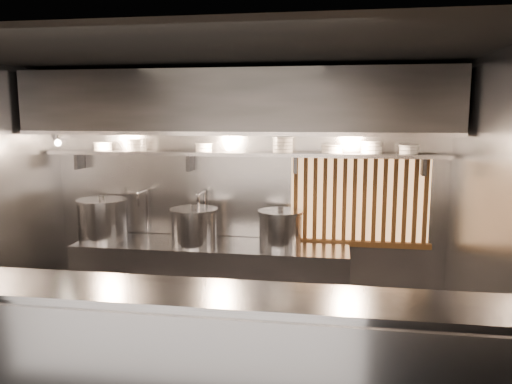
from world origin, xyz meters
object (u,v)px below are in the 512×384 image
(heat_lamp, at_px, (56,137))
(stock_pot_right, at_px, (280,228))
(stock_pot_left, at_px, (103,219))
(stock_pot_mid, at_px, (194,226))
(pendant_bulb, at_px, (229,147))

(heat_lamp, bearing_deg, stock_pot_right, 7.41)
(heat_lamp, relative_size, stock_pot_left, 0.61)
(stock_pot_left, bearing_deg, stock_pot_right, -0.34)
(stock_pot_mid, distance_m, stock_pot_right, 0.94)
(pendant_bulb, bearing_deg, stock_pot_left, -178.82)
(heat_lamp, relative_size, pendant_bulb, 1.87)
(pendant_bulb, relative_size, stock_pot_left, 0.33)
(heat_lamp, relative_size, stock_pot_mid, 0.60)
(heat_lamp, distance_m, stock_pot_left, 1.04)
(pendant_bulb, height_order, stock_pot_mid, pendant_bulb)
(pendant_bulb, height_order, stock_pot_left, pendant_bulb)
(heat_lamp, height_order, stock_pot_right, heat_lamp)
(stock_pot_left, distance_m, stock_pot_mid, 1.11)
(heat_lamp, xyz_separation_m, stock_pot_right, (2.36, 0.31, -0.97))
(stock_pot_right, bearing_deg, stock_pot_mid, -175.34)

